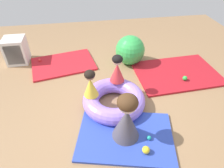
{
  "coord_description": "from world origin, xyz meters",
  "views": [
    {
      "loc": [
        -0.32,
        -2.27,
        2.37
      ],
      "look_at": [
        0.08,
        0.27,
        0.31
      ],
      "focal_mm": 31.38,
      "sensor_mm": 36.0,
      "label": 1
    }
  ],
  "objects": [
    {
      "name": "play_ball_pink",
      "position": [
        0.11,
        -0.24,
        0.09
      ],
      "size": [
        0.1,
        0.1,
        0.1
      ],
      "primitive_type": "sphere",
      "color": "pink",
      "rests_on": "gym_mat_front"
    },
    {
      "name": "child_in_red",
      "position": [
        0.2,
        0.42,
        0.52
      ],
      "size": [
        0.27,
        0.27,
        0.5
      ],
      "rotation": [
        0.0,
        0.0,
        6.23
      ],
      "color": "red",
      "rests_on": "inflatable_cushion"
    },
    {
      "name": "gym_mat_front",
      "position": [
        0.14,
        -0.58,
        0.02
      ],
      "size": [
        1.53,
        1.21,
        0.04
      ],
      "primitive_type": "cube",
      "rotation": [
        0.0,
        0.0,
        -0.23
      ],
      "color": "#2D47B7",
      "rests_on": "ground"
    },
    {
      "name": "play_ball_red",
      "position": [
        -1.32,
        1.67,
        0.07
      ],
      "size": [
        0.06,
        0.06,
        0.06
      ],
      "primitive_type": "sphere",
      "color": "red",
      "rests_on": "gym_mat_far_right"
    },
    {
      "name": "play_ball_green",
      "position": [
        1.56,
        0.51,
        0.09
      ],
      "size": [
        0.09,
        0.09,
        0.09
      ],
      "primitive_type": "sphere",
      "color": "green",
      "rests_on": "gym_mat_near_right"
    },
    {
      "name": "gym_mat_near_right",
      "position": [
        1.52,
        0.78,
        0.02
      ],
      "size": [
        1.71,
        1.23,
        0.04
      ],
      "primitive_type": "cube",
      "rotation": [
        0.0,
        0.0,
        0.05
      ],
      "color": "#B21923",
      "rests_on": "ground"
    },
    {
      "name": "child_in_yellow",
      "position": [
        -0.28,
        0.11,
        0.5
      ],
      "size": [
        0.3,
        0.3,
        0.47
      ],
      "rotation": [
        0.0,
        0.0,
        0.32
      ],
      "color": "yellow",
      "rests_on": "inflatable_cushion"
    },
    {
      "name": "play_ball_yellow",
      "position": [
        0.35,
        -0.89,
        0.09
      ],
      "size": [
        0.1,
        0.1,
        0.1
      ],
      "primitive_type": "sphere",
      "color": "yellow",
      "rests_on": "gym_mat_front"
    },
    {
      "name": "inflatable_cushion",
      "position": [
        0.08,
        0.07,
        0.14
      ],
      "size": [
        1.04,
        1.04,
        0.27
      ],
      "primitive_type": "torus",
      "color": "#9975EA",
      "rests_on": "ground"
    },
    {
      "name": "gym_mat_far_right",
      "position": [
        -0.81,
        1.51,
        0.02
      ],
      "size": [
        1.47,
        1.16,
        0.04
      ],
      "primitive_type": "cube",
      "rotation": [
        0.0,
        0.0,
        0.19
      ],
      "color": "red",
      "rests_on": "ground"
    },
    {
      "name": "ground_plane",
      "position": [
        0.0,
        0.0,
        0.0
      ],
      "size": [
        8.0,
        8.0,
        0.0
      ],
      "primitive_type": "plane",
      "color": "#93704C"
    },
    {
      "name": "exercise_ball_large",
      "position": [
        0.65,
        1.36,
        0.31
      ],
      "size": [
        0.63,
        0.63,
        0.63
      ],
      "primitive_type": "sphere",
      "color": "green",
      "rests_on": "ground"
    },
    {
      "name": "play_ball_teal",
      "position": [
        0.45,
        -0.71,
        0.07
      ],
      "size": [
        0.06,
        0.06,
        0.06
      ],
      "primitive_type": "sphere",
      "color": "teal",
      "rests_on": "gym_mat_front"
    },
    {
      "name": "adult_seated",
      "position": [
        0.14,
        -0.58,
        0.41
      ],
      "size": [
        0.49,
        0.49,
        0.75
      ],
      "rotation": [
        0.0,
        0.0,
        0.33
      ],
      "color": "#4C4751",
      "rests_on": "gym_mat_front"
    },
    {
      "name": "storage_cube",
      "position": [
        -1.79,
        1.78,
        0.28
      ],
      "size": [
        0.44,
        0.44,
        0.56
      ],
      "color": "silver",
      "rests_on": "ground"
    }
  ]
}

